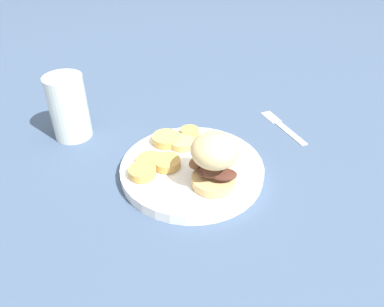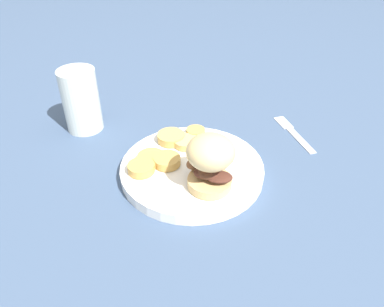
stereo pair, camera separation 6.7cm
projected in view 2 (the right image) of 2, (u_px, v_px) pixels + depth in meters
ground_plane at (192, 174)px, 0.70m from camera, size 4.00×4.00×0.00m
dinner_plate at (192, 169)px, 0.70m from camera, size 0.27×0.27×0.02m
sandwich at (210, 161)px, 0.61m from camera, size 0.10×0.09×0.10m
potato_round_0 at (167, 161)px, 0.69m from camera, size 0.05×0.05×0.01m
potato_round_1 at (151, 158)px, 0.69m from camera, size 0.05×0.05×0.01m
potato_round_2 at (141, 168)px, 0.67m from camera, size 0.05×0.05×0.01m
potato_round_3 at (196, 132)px, 0.77m from camera, size 0.04×0.04×0.01m
potato_round_4 at (171, 137)px, 0.75m from camera, size 0.05×0.05×0.02m
potato_round_5 at (186, 142)px, 0.74m from camera, size 0.05×0.05×0.01m
fork at (294, 133)px, 0.81m from camera, size 0.11×0.13×0.00m
drinking_glass at (81, 100)px, 0.79m from camera, size 0.08×0.08×0.14m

